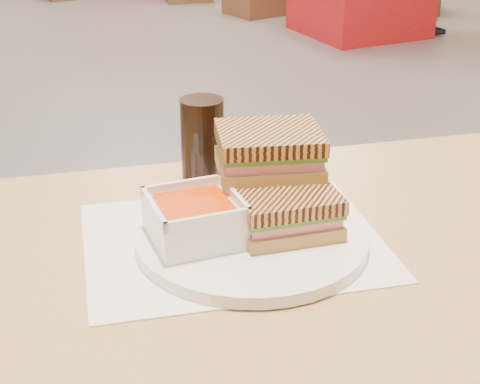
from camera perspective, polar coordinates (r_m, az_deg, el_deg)
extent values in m
cube|color=#A28559|center=(0.84, -3.18, -7.83)|extent=(1.21, 0.72, 0.03)
cylinder|color=#A28559|center=(1.47, 16.72, -10.67)|extent=(0.06, 0.06, 0.72)
cube|color=white|center=(0.91, -0.56, -3.92)|extent=(0.38, 0.30, 0.00)
cylinder|color=white|center=(0.90, 0.94, -3.69)|extent=(0.29, 0.29, 0.02)
cube|color=white|center=(0.87, -3.58, -2.44)|extent=(0.12, 0.12, 0.04)
cube|color=#D34A0B|center=(0.86, -3.62, -0.99)|extent=(0.09, 0.09, 0.01)
cube|color=white|center=(0.88, -0.49, -0.25)|extent=(0.02, 0.11, 0.01)
cube|color=white|center=(0.85, -6.86, -1.32)|extent=(0.02, 0.11, 0.01)
cube|color=white|center=(0.91, -4.62, 0.54)|extent=(0.11, 0.02, 0.01)
cube|color=white|center=(0.82, -2.53, -2.23)|extent=(0.11, 0.02, 0.01)
cube|color=olive|center=(0.90, 3.63, -2.54)|extent=(0.12, 0.10, 0.02)
cube|color=#C46678|center=(0.89, 3.65, -1.68)|extent=(0.12, 0.10, 0.01)
cube|color=#386B23|center=(0.89, 3.67, -1.15)|extent=(0.12, 0.10, 0.01)
cube|color=#A17439|center=(0.88, 3.69, -0.44)|extent=(0.12, 0.10, 0.02)
cube|color=olive|center=(0.94, 2.30, 2.10)|extent=(0.15, 0.13, 0.02)
cube|color=#C46678|center=(0.93, 2.32, 3.03)|extent=(0.14, 0.12, 0.01)
cube|color=#386B23|center=(0.93, 2.33, 3.60)|extent=(0.14, 0.12, 0.01)
cube|color=#A17439|center=(0.92, 2.35, 4.36)|extent=(0.15, 0.13, 0.02)
cylinder|color=black|center=(1.03, -2.99, 3.84)|extent=(0.06, 0.06, 0.13)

